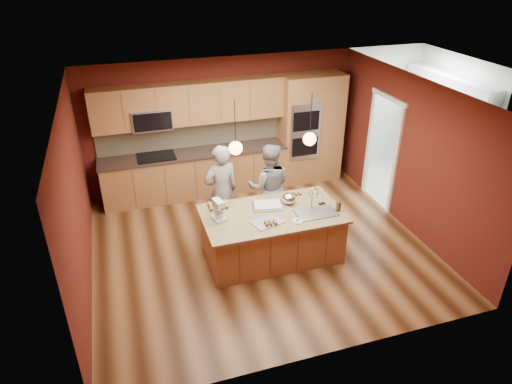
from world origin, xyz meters
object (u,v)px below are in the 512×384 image
object	(u,v)px
island	(273,234)
person_right	(269,187)
person_left	(221,192)
stand_mixer	(219,211)
mixing_bowl	(289,199)

from	to	relation	value
island	person_right	bearing A→B (deg)	75.25
person_left	stand_mixer	world-z (taller)	person_left
person_left	mixing_bowl	size ratio (longest dim) A/B	7.41
island	person_right	world-z (taller)	person_right
island	person_left	bearing A→B (deg)	125.53
island	mixing_bowl	size ratio (longest dim) A/B	9.67
person_left	stand_mixer	bearing A→B (deg)	62.22
island	stand_mixer	world-z (taller)	island
island	person_left	world-z (taller)	person_left
mixing_bowl	person_left	bearing A→B (deg)	145.19
island	mixing_bowl	xyz separation A→B (m)	(0.35, 0.20, 0.49)
person_left	island	bearing A→B (deg)	114.10
island	stand_mixer	xyz separation A→B (m)	(-0.87, 0.06, 0.54)
stand_mixer	mixing_bowl	bearing A→B (deg)	-5.57
person_right	person_left	bearing A→B (deg)	16.42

